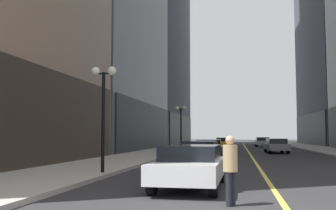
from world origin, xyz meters
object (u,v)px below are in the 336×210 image
Objects in this scene: car_white at (191,165)px; car_grey at (276,145)px; car_yellow at (223,143)px; car_silver at (262,142)px; car_blue at (199,152)px; street_lamp_left_near at (103,95)px; street_lamp_left_far at (181,118)px; pedestrian_in_tan_trench at (230,165)px; car_black at (209,148)px.

car_grey is at bearing 78.58° from car_white.
car_yellow is 10.07m from car_silver.
car_silver is at bearing 83.63° from car_white.
car_yellow is (0.36, 26.65, -0.00)m from car_blue.
car_blue is 0.99× the size of car_silver.
car_white is 0.97× the size of car_grey.
street_lamp_left_near is 1.00× the size of street_lamp_left_far.
car_white and car_grey have the same top height.
street_lamp_left_far reaches higher than car_blue.
pedestrian_in_tan_trench is (-3.63, -27.14, 0.23)m from car_grey.
street_lamp_left_far is (-3.90, 24.92, 2.54)m from car_white.
pedestrian_in_tan_trench is (1.80, -18.10, 0.23)m from car_black.
pedestrian_in_tan_trench reaches higher than car_yellow.
car_grey is 2.94× the size of pedestrian_in_tan_trench.
car_silver is at bearing 81.17° from car_blue.
car_black is at bearing 89.63° from car_blue.
car_grey and car_silver have the same top height.
car_grey is 19.74m from car_silver.
car_yellow is (-5.12, 11.07, -0.00)m from car_grey.
car_blue is 16.74m from street_lamp_left_far.
car_yellow is at bearing -120.63° from car_silver.
car_grey is at bearing 58.99° from car_black.
car_black is at bearing 92.00° from car_white.
street_lamp_left_far reaches higher than car_yellow.
street_lamp_left_far is at bearing 101.59° from car_blue.
street_lamp_left_near is at bearing -112.34° from car_grey.
street_lamp_left_near is at bearing -96.46° from car_yellow.
car_blue is at bearing -78.41° from street_lamp_left_far.
car_blue and car_black have the same top height.
car_silver is 1.04× the size of street_lamp_left_far.
car_black is 10.55m from car_grey.
car_grey is at bearing -4.15° from street_lamp_left_far.
car_black and car_yellow have the same top height.
car_black is (0.04, 6.53, -0.00)m from car_blue.
car_white is 1.01× the size of car_silver.
street_lamp_left_far is (-3.37, 9.68, 2.54)m from car_black.
pedestrian_in_tan_trench is (1.27, -2.85, 0.22)m from car_white.
car_blue is 35.74m from car_silver.
street_lamp_left_far is at bearing -114.76° from car_silver.
car_grey is at bearing 70.62° from car_blue.
car_yellow is at bearing 114.83° from car_grey.
street_lamp_left_far is (-8.80, 0.64, 2.54)m from car_grey.
street_lamp_left_near is (-3.32, -5.85, 2.54)m from car_blue.
pedestrian_in_tan_trench is (-3.64, -46.88, 0.22)m from car_silver.
car_black is 29.29m from car_silver.
car_black is 1.03× the size of street_lamp_left_far.
car_yellow is at bearing 83.54° from street_lamp_left_near.
car_black is 20.12m from car_yellow.
street_lamp_left_far reaches higher than car_grey.
car_black is 0.96× the size of car_grey.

